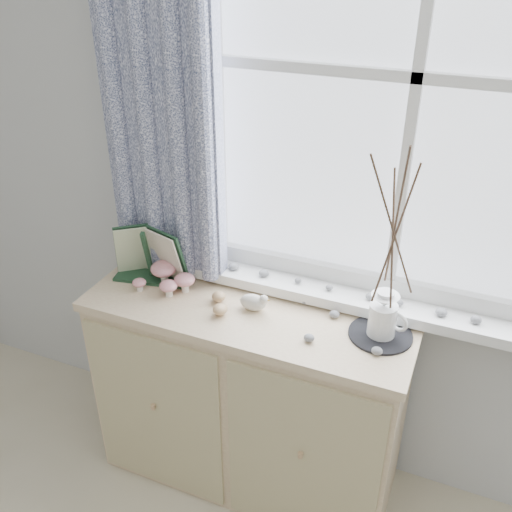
% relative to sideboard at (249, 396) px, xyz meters
% --- Properties ---
extents(sideboard, '(1.20, 0.45, 0.85)m').
position_rel_sideboard_xyz_m(sideboard, '(0.00, 0.00, 0.00)').
color(sideboard, beige).
rests_on(sideboard, ground).
extents(botanical_book, '(0.35, 0.19, 0.23)m').
position_rel_sideboard_xyz_m(botanical_book, '(-0.42, 0.01, 0.54)').
color(botanical_book, '#1B3923').
rests_on(botanical_book, sideboard).
extents(toadstool_cluster, '(0.23, 0.16, 0.09)m').
position_rel_sideboard_xyz_m(toadstool_cluster, '(-0.33, 0.01, 0.48)').
color(toadstool_cluster, silver).
rests_on(toadstool_cluster, sideboard).
extents(wooden_eggs, '(0.09, 0.11, 0.06)m').
position_rel_sideboard_xyz_m(wooden_eggs, '(-0.09, -0.04, 0.45)').
color(wooden_eggs, tan).
rests_on(wooden_eggs, sideboard).
extents(songbird_figurine, '(0.13, 0.07, 0.07)m').
position_rel_sideboard_xyz_m(songbird_figurine, '(0.02, 0.00, 0.46)').
color(songbird_figurine, beige).
rests_on(songbird_figurine, sideboard).
extents(crocheted_doily, '(0.21, 0.21, 0.01)m').
position_rel_sideboard_xyz_m(crocheted_doily, '(0.47, 0.03, 0.43)').
color(crocheted_doily, black).
rests_on(crocheted_doily, sideboard).
extents(twig_pitcher, '(0.33, 0.33, 0.70)m').
position_rel_sideboard_xyz_m(twig_pitcher, '(0.47, 0.03, 0.83)').
color(twig_pitcher, white).
rests_on(twig_pitcher, crocheted_doily).
extents(sideboard_pebbles, '(0.34, 0.23, 0.03)m').
position_rel_sideboard_xyz_m(sideboard_pebbles, '(0.30, 0.00, 0.44)').
color(sideboard_pebbles, gray).
rests_on(sideboard_pebbles, sideboard).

